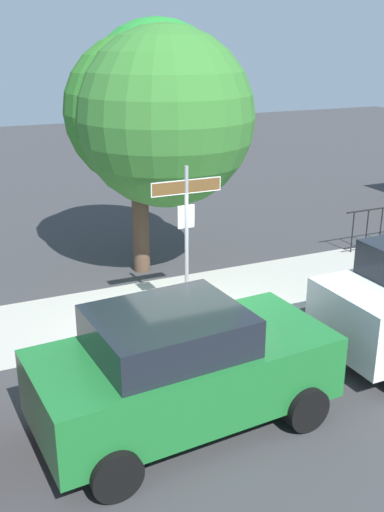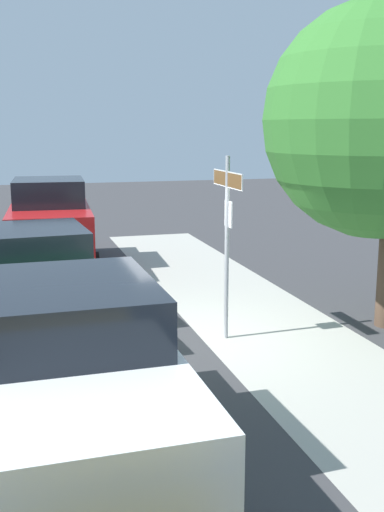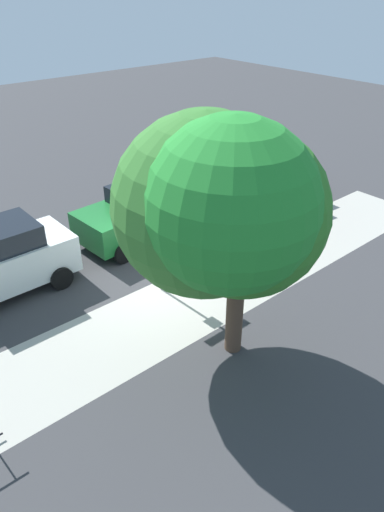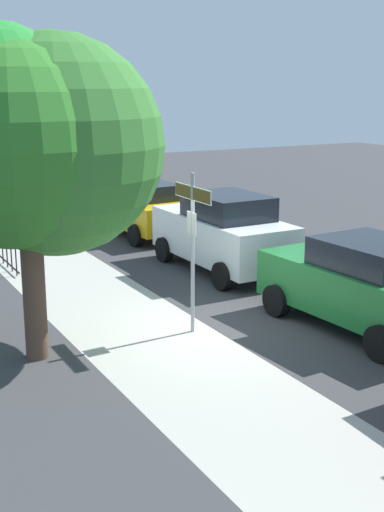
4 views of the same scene
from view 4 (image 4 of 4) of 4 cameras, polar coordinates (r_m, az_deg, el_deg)
ground_plane at (r=13.26m, az=1.82°, el=-6.03°), size 60.00×60.00×0.00m
sidewalk_strip at (r=14.43m, az=-6.69°, el=-4.42°), size 24.00×2.60×0.00m
street_sign at (r=12.61m, az=0.05°, el=2.53°), size 1.33×0.07×2.98m
shade_tree at (r=11.84m, az=-13.41°, el=9.24°), size 3.78×4.39×5.51m
car_green at (r=13.45m, az=13.82°, el=-2.18°), size 4.18×2.27×1.74m
car_white at (r=17.06m, az=2.56°, el=1.94°), size 4.27×1.99×1.93m
car_yellow at (r=21.27m, az=-4.14°, el=3.97°), size 4.27×2.23×1.59m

